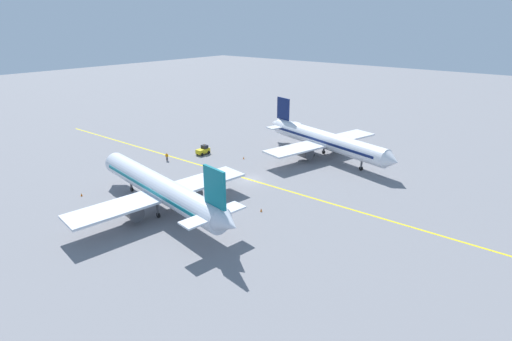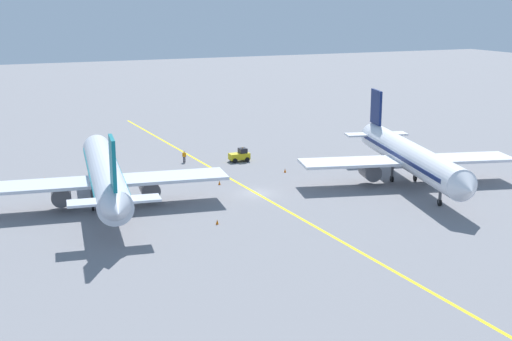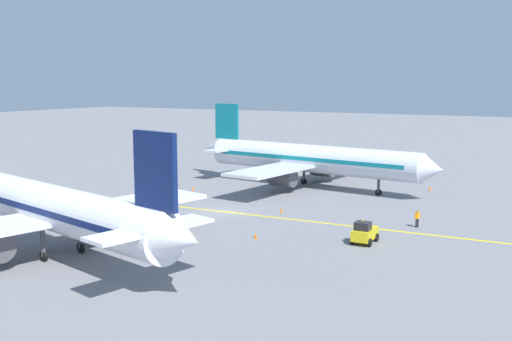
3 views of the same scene
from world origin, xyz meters
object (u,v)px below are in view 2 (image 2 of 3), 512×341
Objects in this scene: airplane_at_gate at (409,156)px; traffic_cone_mid_apron at (219,183)px; baggage_tug_white at (240,155)px; traffic_cone_far_edge at (217,222)px; airplane_adjacent_stand at (105,175)px; ground_crew_worker at (184,156)px; traffic_cone_by_wingtip at (44,179)px; traffic_cone_near_nose at (285,170)px.

traffic_cone_mid_apron is (22.51, -9.48, -3.43)m from airplane_at_gate.
baggage_tug_white reaches higher than traffic_cone_far_edge.
airplane_adjacent_stand is 16.27m from traffic_cone_mid_apron.
airplane_at_gate is 29.42m from traffic_cone_far_edge.
airplane_adjacent_stand is at bearing -8.54° from airplane_at_gate.
ground_crew_worker is 14.24m from traffic_cone_mid_apron.
traffic_cone_by_wingtip is at bearing -61.32° from traffic_cone_far_edge.
traffic_cone_by_wingtip is (20.54, -10.91, 0.00)m from traffic_cone_mid_apron.
traffic_cone_by_wingtip is at bearing -25.35° from airplane_at_gate.
traffic_cone_far_edge is at bearing 11.93° from airplane_at_gate.
traffic_cone_near_nose and traffic_cone_mid_apron have the same top height.
baggage_tug_white is (14.94, -21.09, -2.81)m from airplane_at_gate.
traffic_cone_by_wingtip is at bearing 9.23° from ground_crew_worker.
airplane_adjacent_stand is 64.57× the size of traffic_cone_far_edge.
baggage_tug_white is 28.13m from traffic_cone_by_wingtip.
airplane_adjacent_stand is at bearing 109.10° from traffic_cone_by_wingtip.
baggage_tug_white reaches higher than ground_crew_worker.
ground_crew_worker is 15.86m from traffic_cone_near_nose.
baggage_tug_white is at bearing -116.71° from traffic_cone_far_edge.
airplane_adjacent_stand is 64.57× the size of traffic_cone_near_nose.
airplane_at_gate is 0.99× the size of airplane_adjacent_stand.
traffic_cone_by_wingtip is at bearing -14.68° from traffic_cone_near_nose.
baggage_tug_white is 1.79× the size of ground_crew_worker.
traffic_cone_mid_apron is at bearing 14.27° from traffic_cone_near_nose.
baggage_tug_white is at bearing -146.25° from airplane_adjacent_stand.
traffic_cone_near_nose is at bearing -46.00° from airplane_at_gate.
traffic_cone_by_wingtip is (43.05, -20.39, -3.43)m from airplane_at_gate.
traffic_cone_by_wingtip is (20.35, 3.31, -0.63)m from ground_crew_worker.
baggage_tug_white is 5.46× the size of traffic_cone_near_nose.
baggage_tug_white is at bearing -123.13° from traffic_cone_mid_apron.
traffic_cone_far_edge is (-9.37, 11.74, -3.43)m from airplane_adjacent_stand.
airplane_at_gate is 47.76m from traffic_cone_by_wingtip.
traffic_cone_mid_apron is at bearing 152.01° from traffic_cone_by_wingtip.
traffic_cone_mid_apron is 1.00× the size of traffic_cone_by_wingtip.
airplane_adjacent_stand is at bearing -51.40° from traffic_cone_far_edge.
traffic_cone_mid_apron is 23.26m from traffic_cone_by_wingtip.
traffic_cone_by_wingtip is 1.00× the size of traffic_cone_far_edge.
airplane_at_gate is 32.93m from ground_crew_worker.
airplane_adjacent_stand reaches higher than traffic_cone_near_nose.
traffic_cone_near_nose is 11.06m from traffic_cone_mid_apron.
traffic_cone_far_edge is at bearing 118.68° from traffic_cone_by_wingtip.
ground_crew_worker is at bearing -46.50° from traffic_cone_near_nose.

